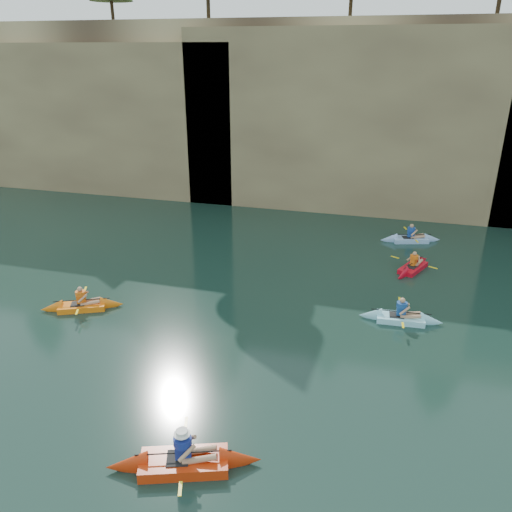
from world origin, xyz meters
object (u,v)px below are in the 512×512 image
(main_kayaker, at_px, (184,462))
(kayaker_red_far, at_px, (413,267))
(kayaker_orange, at_px, (82,306))
(kayaker_ltblue_near, at_px, (400,318))

(main_kayaker, height_order, kayaker_red_far, main_kayaker)
(main_kayaker, bearing_deg, kayaker_orange, 118.33)
(kayaker_orange, xyz_separation_m, kayaker_ltblue_near, (12.47, 2.44, 0.00))
(kayaker_ltblue_near, bearing_deg, main_kayaker, -123.68)
(kayaker_ltblue_near, bearing_deg, kayaker_red_far, 80.28)
(kayaker_red_far, bearing_deg, main_kayaker, -176.77)
(main_kayaker, height_order, kayaker_orange, main_kayaker)
(main_kayaker, height_order, kayaker_ltblue_near, main_kayaker)
(main_kayaker, bearing_deg, kayaker_red_far, 48.66)
(kayaker_orange, bearing_deg, main_kayaker, -66.65)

